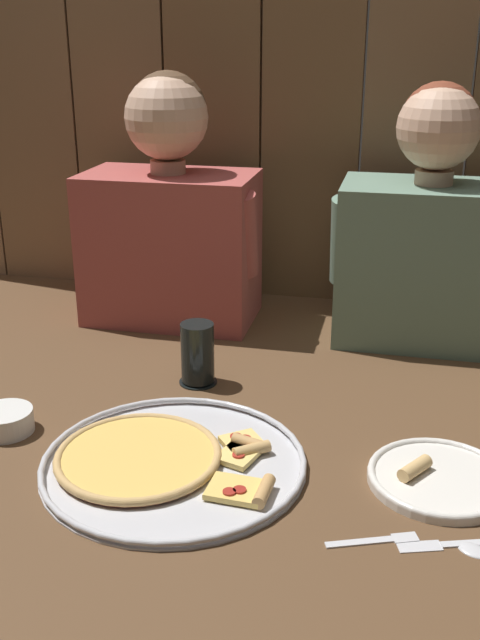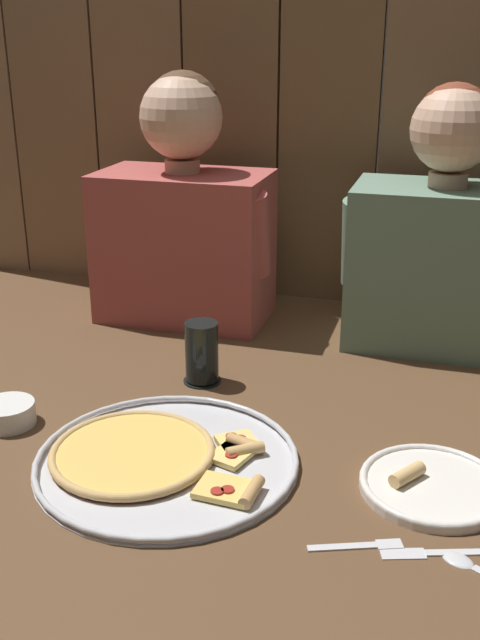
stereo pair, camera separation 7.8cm
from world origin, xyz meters
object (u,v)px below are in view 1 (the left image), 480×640
at_px(dipping_bowl, 5,420).
at_px(diner_right, 429,234).
at_px(pizza_tray, 164,460).
at_px(dinner_plate, 439,478).
at_px(diner_left, 170,214).
at_px(drinking_glass, 198,354).

bearing_deg(dipping_bowl, diner_right, 40.37).
relative_size(pizza_tray, diner_right, 0.76).
bearing_deg(dipping_bowl, dinner_plate, 0.17).
bearing_deg(dipping_bowl, diner_left, 79.06).
relative_size(drinking_glass, diner_left, 0.22).
height_order(dipping_bowl, diner_left, diner_left).
distance_m(drinking_glass, dipping_bowl, 0.38).
distance_m(pizza_tray, diner_left, 0.71).
relative_size(dinner_plate, diner_right, 0.40).
xyz_separation_m(pizza_tray, diner_left, (-0.19, 0.64, 0.24)).
relative_size(dipping_bowl, diner_left, 0.17).
height_order(pizza_tray, dinner_plate, dinner_plate).
bearing_deg(pizza_tray, dipping_bowl, 172.00).
relative_size(pizza_tray, dipping_bowl, 4.44).
distance_m(dipping_bowl, diner_right, 0.94).
bearing_deg(drinking_glass, dipping_bowl, -136.48).
distance_m(pizza_tray, dipping_bowl, 0.30).
bearing_deg(diner_left, dipping_bowl, -100.94).
xyz_separation_m(dinner_plate, diner_left, (-0.62, 0.59, 0.24)).
distance_m(pizza_tray, diner_right, 0.79).
xyz_separation_m(drinking_glass, dipping_bowl, (-0.27, -0.26, -0.04)).
bearing_deg(pizza_tray, drinking_glass, 95.41).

